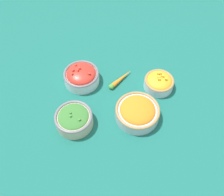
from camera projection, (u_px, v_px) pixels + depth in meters
ground_plane at (112, 102)px, 1.09m from camera, size 3.00×3.00×0.00m
bowl_broccoli at (74, 119)px, 1.00m from camera, size 0.15×0.15×0.07m
bowl_carrots at (137, 112)px, 1.02m from camera, size 0.18×0.18×0.07m
bowl_cherry_tomatoes at (81, 76)px, 1.13m from camera, size 0.16×0.16×0.09m
bowl_squash at (159, 82)px, 1.11m from camera, size 0.13×0.13×0.07m
loose_carrot at (120, 80)px, 1.15m from camera, size 0.10×0.13×0.02m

